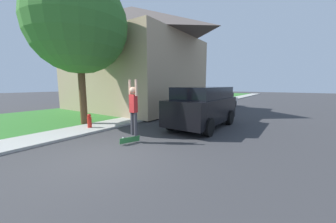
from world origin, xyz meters
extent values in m
plane|color=#333335|center=(0.00, 0.00, 0.00)|extent=(120.00, 120.00, 0.00)
cube|color=#2D6B28|center=(-8.00, 6.00, 0.04)|extent=(10.00, 80.00, 0.08)
cube|color=#9E9E99|center=(-3.60, 6.00, 0.05)|extent=(1.80, 80.00, 0.10)
cube|color=tan|center=(-7.44, 8.74, 2.99)|extent=(10.32, 8.15, 5.82)
pyramid|color=#5B514C|center=(-7.44, 8.74, 7.33)|extent=(11.12, 8.95, 2.86)
cylinder|color=brown|center=(-4.74, 2.22, 1.97)|extent=(0.36, 0.36, 3.79)
sphere|color=#38752D|center=(-4.74, 2.22, 5.23)|extent=(4.95, 4.95, 4.95)
cube|color=black|center=(0.79, 5.42, 0.91)|extent=(2.00, 4.79, 1.17)
cube|color=black|center=(0.79, 5.54, 1.78)|extent=(1.84, 3.74, 0.58)
cylinder|color=black|center=(-0.17, 6.91, 0.40)|extent=(0.24, 0.79, 0.79)
cylinder|color=black|center=(1.75, 6.91, 0.40)|extent=(0.24, 0.79, 0.79)
cylinder|color=black|center=(-0.17, 3.94, 0.40)|extent=(0.24, 0.79, 0.79)
cylinder|color=black|center=(1.75, 3.94, 0.40)|extent=(0.24, 0.79, 0.79)
cube|color=silver|center=(-1.26, 14.71, 0.54)|extent=(1.72, 4.19, 0.73)
cube|color=black|center=(-1.26, 14.60, 1.16)|extent=(1.52, 2.18, 0.52)
cylinder|color=black|center=(-2.09, 15.96, 0.31)|extent=(0.20, 0.61, 0.61)
cylinder|color=black|center=(-0.43, 15.96, 0.31)|extent=(0.20, 0.61, 0.61)
cylinder|color=black|center=(-2.09, 13.45, 0.31)|extent=(0.20, 0.61, 0.61)
cylinder|color=black|center=(-0.43, 13.45, 0.31)|extent=(0.20, 0.61, 0.61)
cylinder|color=#38383D|center=(-0.31, 1.49, 0.73)|extent=(0.13, 0.13, 0.87)
cylinder|color=#38383D|center=(-0.14, 1.49, 0.73)|extent=(0.13, 0.13, 0.87)
cube|color=#B22323|center=(-0.22, 1.49, 1.50)|extent=(0.25, 0.20, 0.66)
sphere|color=tan|center=(-0.22, 1.49, 1.99)|extent=(0.24, 0.24, 0.24)
cylinder|color=tan|center=(-0.38, 1.49, 2.08)|extent=(0.09, 0.09, 0.59)
cylinder|color=tan|center=(-0.06, 1.49, 2.08)|extent=(0.09, 0.09, 0.59)
cube|color=#337F3D|center=(-0.27, 1.31, 0.15)|extent=(0.26, 0.79, 0.23)
cylinder|color=silver|center=(-0.25, 1.57, 0.25)|extent=(0.03, 0.06, 0.06)
cylinder|color=silver|center=(-0.27, 1.57, 0.06)|extent=(0.03, 0.06, 0.06)
cylinder|color=silver|center=(-0.39, 1.08, 0.26)|extent=(0.03, 0.06, 0.06)
cylinder|color=silver|center=(-0.41, 1.08, 0.07)|extent=(0.03, 0.06, 0.06)
cylinder|color=red|center=(-3.56, 1.78, 0.36)|extent=(0.20, 0.20, 0.51)
sphere|color=red|center=(-3.56, 1.78, 0.69)|extent=(0.18, 0.18, 0.18)
camera|label=1|loc=(4.74, -3.43, 2.18)|focal=20.00mm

